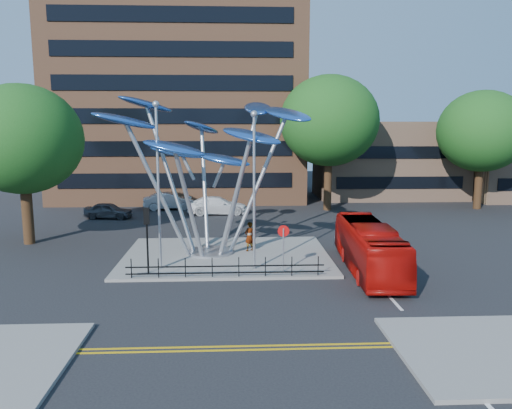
{
  "coord_description": "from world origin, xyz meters",
  "views": [
    {
      "loc": [
        -0.58,
        -22.61,
        7.78
      ],
      "look_at": [
        0.64,
        4.0,
        3.46
      ],
      "focal_mm": 35.0,
      "sensor_mm": 36.0,
      "label": 1
    }
  ],
  "objects_px": {
    "pedestrian": "(249,236)",
    "parked_car_right": "(217,205)",
    "red_bus": "(369,247)",
    "tree_far": "(482,131)",
    "street_lamp_left": "(158,171)",
    "no_entry_sign_island": "(283,240)",
    "leaf_sculpture": "(207,140)",
    "parked_car_mid": "(169,201)",
    "tree_left": "(22,140)",
    "parked_car_left": "(108,211)",
    "street_lamp_right": "(254,176)",
    "traffic_light_island": "(147,226)",
    "tree_right": "(329,121)"
  },
  "relations": [
    {
      "from": "tree_right",
      "to": "street_lamp_right",
      "type": "relative_size",
      "value": 1.46
    },
    {
      "from": "leaf_sculpture",
      "to": "pedestrian",
      "type": "bearing_deg",
      "value": 3.98
    },
    {
      "from": "street_lamp_right",
      "to": "tree_right",
      "type": "bearing_deg",
      "value": 68.46
    },
    {
      "from": "pedestrian",
      "to": "tree_right",
      "type": "bearing_deg",
      "value": -152.15
    },
    {
      "from": "traffic_light_island",
      "to": "parked_car_mid",
      "type": "xyz_separation_m",
      "value": [
        -1.47,
        20.4,
        -1.84
      ]
    },
    {
      "from": "tree_left",
      "to": "parked_car_right",
      "type": "xyz_separation_m",
      "value": [
        12.03,
        10.28,
        -6.03
      ]
    },
    {
      "from": "tree_left",
      "to": "street_lamp_right",
      "type": "distance_m",
      "value": 16.19
    },
    {
      "from": "street_lamp_right",
      "to": "parked_car_mid",
      "type": "distance_m",
      "value": 21.52
    },
    {
      "from": "street_lamp_left",
      "to": "red_bus",
      "type": "bearing_deg",
      "value": -3.52
    },
    {
      "from": "tree_far",
      "to": "red_bus",
      "type": "height_order",
      "value": "tree_far"
    },
    {
      "from": "parked_car_left",
      "to": "parked_car_mid",
      "type": "height_order",
      "value": "parked_car_mid"
    },
    {
      "from": "red_bus",
      "to": "tree_far",
      "type": "bearing_deg",
      "value": 54.08
    },
    {
      "from": "red_bus",
      "to": "parked_car_left",
      "type": "height_order",
      "value": "red_bus"
    },
    {
      "from": "red_bus",
      "to": "street_lamp_right",
      "type": "bearing_deg",
      "value": -178.88
    },
    {
      "from": "street_lamp_left",
      "to": "traffic_light_island",
      "type": "relative_size",
      "value": 2.57
    },
    {
      "from": "street_lamp_left",
      "to": "no_entry_sign_island",
      "type": "relative_size",
      "value": 3.59
    },
    {
      "from": "tree_right",
      "to": "tree_far",
      "type": "bearing_deg",
      "value": 0.0
    },
    {
      "from": "street_lamp_right",
      "to": "red_bus",
      "type": "xyz_separation_m",
      "value": [
        6.1,
        -0.18,
        -3.79
      ]
    },
    {
      "from": "no_entry_sign_island",
      "to": "street_lamp_left",
      "type": "bearing_deg",
      "value": 171.39
    },
    {
      "from": "parked_car_mid",
      "to": "leaf_sculpture",
      "type": "bearing_deg",
      "value": -174.66
    },
    {
      "from": "leaf_sculpture",
      "to": "traffic_light_island",
      "type": "xyz_separation_m",
      "value": [
        -2.93,
        -4.18,
        -4.26
      ]
    },
    {
      "from": "tree_far",
      "to": "traffic_light_island",
      "type": "distance_m",
      "value": 33.61
    },
    {
      "from": "tree_left",
      "to": "traffic_light_island",
      "type": "distance_m",
      "value": 12.44
    },
    {
      "from": "leaf_sculpture",
      "to": "parked_car_right",
      "type": "relative_size",
      "value": 2.43
    },
    {
      "from": "leaf_sculpture",
      "to": "red_bus",
      "type": "xyz_separation_m",
      "value": [
        8.67,
        -3.86,
        -5.57
      ]
    },
    {
      "from": "parked_car_mid",
      "to": "parked_car_right",
      "type": "xyz_separation_m",
      "value": [
        4.5,
        -2.61,
        -0.01
      ]
    },
    {
      "from": "leaf_sculpture",
      "to": "parked_car_mid",
      "type": "xyz_separation_m",
      "value": [
        -4.4,
        16.21,
        -6.1
      ]
    },
    {
      "from": "street_lamp_left",
      "to": "red_bus",
      "type": "distance_m",
      "value": 11.84
    },
    {
      "from": "parked_car_left",
      "to": "parked_car_mid",
      "type": "distance_m",
      "value": 6.17
    },
    {
      "from": "tree_far",
      "to": "pedestrian",
      "type": "xyz_separation_m",
      "value": [
        -21.63,
        -15.15,
        -6.07
      ]
    },
    {
      "from": "street_lamp_right",
      "to": "parked_car_mid",
      "type": "relative_size",
      "value": 1.77
    },
    {
      "from": "red_bus",
      "to": "leaf_sculpture",
      "type": "bearing_deg",
      "value": 158.82
    },
    {
      "from": "street_lamp_right",
      "to": "no_entry_sign_island",
      "type": "xyz_separation_m",
      "value": [
        1.5,
        -0.48,
        -3.28
      ]
    },
    {
      "from": "pedestrian",
      "to": "parked_car_right",
      "type": "relative_size",
      "value": 0.34
    },
    {
      "from": "tree_far",
      "to": "street_lamp_left",
      "type": "xyz_separation_m",
      "value": [
        -26.5,
        -18.5,
        -1.75
      ]
    },
    {
      "from": "tree_right",
      "to": "red_bus",
      "type": "distance_m",
      "value": 20.38
    },
    {
      "from": "parked_car_right",
      "to": "red_bus",
      "type": "bearing_deg",
      "value": -155.96
    },
    {
      "from": "tree_right",
      "to": "street_lamp_right",
      "type": "height_order",
      "value": "tree_right"
    },
    {
      "from": "pedestrian",
      "to": "parked_car_right",
      "type": "height_order",
      "value": "pedestrian"
    },
    {
      "from": "tree_left",
      "to": "parked_car_left",
      "type": "xyz_separation_m",
      "value": [
        3.03,
        8.68,
        -6.13
      ]
    },
    {
      "from": "parked_car_left",
      "to": "parked_car_right",
      "type": "bearing_deg",
      "value": -72.48
    },
    {
      "from": "parked_car_right",
      "to": "tree_right",
      "type": "bearing_deg",
      "value": -82.33
    },
    {
      "from": "tree_right",
      "to": "parked_car_left",
      "type": "bearing_deg",
      "value": -170.08
    },
    {
      "from": "parked_car_right",
      "to": "leaf_sculpture",
      "type": "bearing_deg",
      "value": 177.49
    },
    {
      "from": "tree_right",
      "to": "pedestrian",
      "type": "relative_size",
      "value": 6.8
    },
    {
      "from": "tree_left",
      "to": "red_bus",
      "type": "distance_m",
      "value": 22.5
    },
    {
      "from": "tree_left",
      "to": "leaf_sculpture",
      "type": "xyz_separation_m",
      "value": [
        11.93,
        -3.32,
        0.08
      ]
    },
    {
      "from": "tree_right",
      "to": "pedestrian",
      "type": "distance_m",
      "value": 18.35
    },
    {
      "from": "pedestrian",
      "to": "parked_car_right",
      "type": "xyz_separation_m",
      "value": [
        -2.34,
        13.43,
        -0.28
      ]
    },
    {
      "from": "leaf_sculpture",
      "to": "tree_left",
      "type": "bearing_deg",
      "value": 164.45
    }
  ]
}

